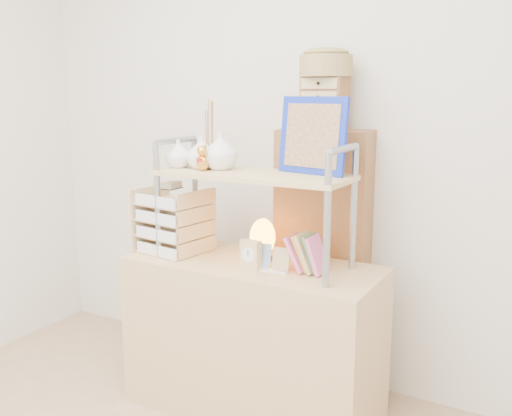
{
  "coord_description": "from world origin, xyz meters",
  "views": [
    {
      "loc": [
        1.28,
        -1.01,
        1.53
      ],
      "look_at": [
        0.02,
        1.2,
        1.01
      ],
      "focal_mm": 40.0,
      "sensor_mm": 36.0,
      "label": 1
    }
  ],
  "objects": [
    {
      "name": "woven_basket",
      "position": [
        0.2,
        1.55,
        1.65
      ],
      "size": [
        0.25,
        0.25,
        0.1
      ],
      "primitive_type": "cylinder",
      "color": "olive",
      "rests_on": "drawer_chest"
    },
    {
      "name": "drawer_chest",
      "position": [
        0.2,
        1.55,
        1.48
      ],
      "size": [
        0.2,
        0.16,
        0.25
      ],
      "color": "brown",
      "rests_on": "cabinet"
    },
    {
      "name": "cabinet",
      "position": [
        0.2,
        1.57,
        0.68
      ],
      "size": [
        0.47,
        0.29,
        1.35
      ],
      "primitive_type": "cube",
      "rotation": [
        0.0,
        0.0,
        0.11
      ],
      "color": "brown",
      "rests_on": "ground"
    },
    {
      "name": "hutch",
      "position": [
        -0.08,
        1.21,
        1.19
      ],
      "size": [
        0.91,
        0.34,
        0.76
      ],
      "color": "#8E929B",
      "rests_on": "desk"
    },
    {
      "name": "desk_clock",
      "position": [
        0.05,
        1.1,
        0.82
      ],
      "size": [
        0.1,
        0.05,
        0.13
      ],
      "color": "tan",
      "rests_on": "desk"
    },
    {
      "name": "postcard_stand",
      "position": [
        0.13,
        1.13,
        0.78
      ],
      "size": [
        0.17,
        0.06,
        0.12
      ],
      "color": "white",
      "rests_on": "desk"
    },
    {
      "name": "letter_tray",
      "position": [
        -0.44,
        1.16,
        0.89
      ],
      "size": [
        0.32,
        0.31,
        0.35
      ],
      "color": "#DDB585",
      "rests_on": "desk"
    },
    {
      "name": "room_shell",
      "position": [
        0.0,
        0.39,
        1.69
      ],
      "size": [
        3.42,
        3.41,
        2.61
      ],
      "color": "silver",
      "rests_on": "ground"
    },
    {
      "name": "salt_lamp",
      "position": [
        0.01,
        1.28,
        0.85
      ],
      "size": [
        0.13,
        0.12,
        0.2
      ],
      "color": "brown",
      "rests_on": "desk"
    },
    {
      "name": "desk",
      "position": [
        0.0,
        1.2,
        0.38
      ],
      "size": [
        1.2,
        0.5,
        0.75
      ],
      "primitive_type": "cube",
      "color": "tan",
      "rests_on": "ground"
    }
  ]
}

